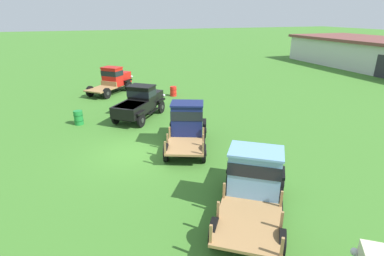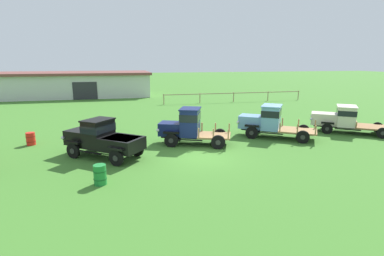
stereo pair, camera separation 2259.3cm
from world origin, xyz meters
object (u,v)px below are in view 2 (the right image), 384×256
object	(u,v)px
oil_drum_beside_row	(31,139)
farm_shed	(61,84)
vintage_truck_midrow_center	(188,126)
vintage_truck_second_in_line	(102,138)
vintage_truck_far_side	(268,121)
vintage_truck_back_of_row	(342,118)
oil_drum_near_fence	(100,175)

from	to	relation	value
oil_drum_beside_row	farm_shed	bearing A→B (deg)	95.53
oil_drum_beside_row	vintage_truck_midrow_center	bearing A→B (deg)	-12.19
vintage_truck_second_in_line	vintage_truck_far_side	bearing A→B (deg)	10.12
farm_shed	vintage_truck_second_in_line	bearing A→B (deg)	-77.02
vintage_truck_back_of_row	oil_drum_beside_row	size ratio (longest dim) A/B	6.97
vintage_truck_midrow_center	oil_drum_beside_row	size ratio (longest dim) A/B	6.02
vintage_truck_second_in_line	oil_drum_near_fence	size ratio (longest dim) A/B	5.24
vintage_truck_midrow_center	vintage_truck_back_of_row	xyz separation A→B (m)	(11.92, 0.43, -0.14)
farm_shed	vintage_truck_midrow_center	world-z (taller)	farm_shed
vintage_truck_far_side	vintage_truck_back_of_row	size ratio (longest dim) A/B	0.95
farm_shed	oil_drum_near_fence	world-z (taller)	farm_shed
vintage_truck_far_side	oil_drum_near_fence	size ratio (longest dim) A/B	6.02
vintage_truck_midrow_center	oil_drum_near_fence	bearing A→B (deg)	-133.55
oil_drum_near_fence	farm_shed	bearing A→B (deg)	101.65
farm_shed	vintage_truck_midrow_center	size ratio (longest dim) A/B	5.36
oil_drum_beside_row	vintage_truck_second_in_line	bearing A→B (deg)	-38.19
oil_drum_beside_row	oil_drum_near_fence	size ratio (longest dim) A/B	0.91
farm_shed	vintage_truck_second_in_line	distance (m)	32.63
vintage_truck_second_in_line	vintage_truck_midrow_center	size ratio (longest dim) A/B	0.96
farm_shed	oil_drum_near_fence	bearing A→B (deg)	-78.35
vintage_truck_far_side	vintage_truck_second_in_line	bearing A→B (deg)	-169.88
vintage_truck_back_of_row	farm_shed	bearing A→B (deg)	129.32
vintage_truck_second_in_line	vintage_truck_back_of_row	xyz separation A→B (m)	(17.13, 1.93, -0.03)
oil_drum_near_fence	vintage_truck_back_of_row	bearing A→B (deg)	18.95
vintage_truck_far_side	oil_drum_beside_row	bearing A→B (deg)	174.07
vintage_truck_second_in_line	oil_drum_beside_row	distance (m)	5.89
farm_shed	vintage_truck_far_side	bearing A→B (deg)	-58.24
farm_shed	vintage_truck_back_of_row	xyz separation A→B (m)	(24.46, -29.87, -0.76)
vintage_truck_midrow_center	vintage_truck_far_side	distance (m)	5.93
vintage_truck_far_side	oil_drum_beside_row	xyz separation A→B (m)	(-15.72, 1.63, -0.76)
farm_shed	oil_drum_beside_row	bearing A→B (deg)	-84.47
oil_drum_near_fence	vintage_truck_second_in_line	bearing A→B (deg)	90.57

